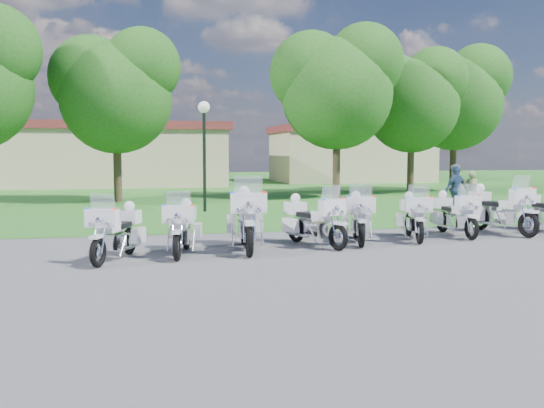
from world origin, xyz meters
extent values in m
plane|color=#535358|center=(0.00, 0.00, 0.00)|extent=(100.00, 100.00, 0.00)
cube|color=#276A21|center=(0.00, 27.00, 0.00)|extent=(100.00, 48.00, 0.01)
torus|color=black|center=(-5.01, -1.40, 0.30)|extent=(0.33, 0.60, 0.60)
torus|color=black|center=(-4.45, 0.03, 0.30)|extent=(0.33, 0.60, 0.60)
cube|color=white|center=(-5.02, -1.41, 0.61)|extent=(0.30, 0.43, 0.06)
cube|color=white|center=(-4.93, -1.20, 0.95)|extent=(0.68, 0.44, 0.36)
cube|color=silver|center=(-4.91, -1.15, 1.26)|extent=(0.51, 0.29, 0.34)
sphere|color=red|center=(-4.68, -1.36, 1.12)|extent=(0.08, 0.08, 0.08)
sphere|color=#1426E5|center=(-5.22, -1.15, 1.12)|extent=(0.08, 0.08, 0.08)
cube|color=silver|center=(-4.72, -0.67, 0.41)|extent=(0.47, 0.58, 0.31)
cube|color=white|center=(-4.80, -0.87, 0.72)|extent=(0.44, 0.54, 0.20)
cube|color=black|center=(-4.62, -0.42, 0.70)|extent=(0.49, 0.63, 0.11)
cube|color=white|center=(-4.25, -0.20, 0.45)|extent=(0.32, 0.50, 0.32)
cube|color=white|center=(-4.75, 0.00, 0.45)|extent=(0.32, 0.50, 0.32)
cube|color=white|center=(-4.44, 0.05, 0.83)|extent=(0.53, 0.49, 0.29)
sphere|color=white|center=(-4.44, 0.05, 1.06)|extent=(0.23, 0.23, 0.23)
torus|color=black|center=(-3.46, -1.04, 0.30)|extent=(0.23, 0.62, 0.61)
torus|color=black|center=(-3.17, 0.47, 0.30)|extent=(0.23, 0.62, 0.61)
cube|color=white|center=(-3.47, -1.06, 0.62)|extent=(0.24, 0.42, 0.06)
cube|color=white|center=(-3.42, -0.84, 0.95)|extent=(0.68, 0.34, 0.36)
cube|color=silver|center=(-3.41, -0.78, 1.27)|extent=(0.52, 0.20, 0.34)
sphere|color=red|center=(-3.15, -0.95, 1.13)|extent=(0.08, 0.08, 0.08)
sphere|color=#1426E5|center=(-3.72, -0.84, 1.13)|extent=(0.08, 0.08, 0.08)
cube|color=silver|center=(-3.31, -0.27, 0.41)|extent=(0.40, 0.56, 0.31)
cube|color=white|center=(-3.35, -0.48, 0.73)|extent=(0.37, 0.52, 0.20)
cube|color=black|center=(-3.26, 0.00, 0.71)|extent=(0.41, 0.61, 0.11)
cube|color=white|center=(-2.93, 0.29, 0.45)|extent=(0.25, 0.49, 0.33)
cube|color=white|center=(-3.46, 0.39, 0.45)|extent=(0.25, 0.49, 0.33)
cube|color=white|center=(-3.17, 0.50, 0.83)|extent=(0.50, 0.44, 0.29)
sphere|color=white|center=(-3.17, 0.50, 1.07)|extent=(0.24, 0.24, 0.24)
torus|color=black|center=(-1.93, -0.90, 0.36)|extent=(0.21, 0.74, 0.73)
torus|color=black|center=(-1.75, 0.95, 0.36)|extent=(0.21, 0.74, 0.73)
cube|color=white|center=(-1.93, -0.92, 0.74)|extent=(0.24, 0.50, 0.08)
cube|color=white|center=(-1.90, -0.65, 1.15)|extent=(0.81, 0.34, 0.44)
cube|color=silver|center=(-1.90, -0.58, 1.53)|extent=(0.62, 0.19, 0.41)
sphere|color=red|center=(-1.56, -0.75, 1.36)|extent=(0.10, 0.10, 0.10)
sphere|color=#1426E5|center=(-2.26, -0.68, 1.36)|extent=(0.10, 0.10, 0.10)
cube|color=silver|center=(-1.84, 0.05, 0.49)|extent=(0.43, 0.64, 0.37)
cube|color=white|center=(-1.86, -0.21, 0.87)|extent=(0.40, 0.60, 0.24)
cube|color=black|center=(-1.81, 0.38, 0.85)|extent=(0.44, 0.71, 0.13)
cube|color=white|center=(-1.44, 0.76, 0.55)|extent=(0.25, 0.58, 0.39)
cube|color=white|center=(-2.09, 0.82, 0.55)|extent=(0.25, 0.58, 0.39)
cube|color=white|center=(-1.75, 0.99, 1.01)|extent=(0.56, 0.49, 0.35)
sphere|color=white|center=(-1.75, 0.99, 1.29)|extent=(0.28, 0.28, 0.28)
torus|color=black|center=(0.20, -0.43, 0.31)|extent=(0.36, 0.62, 0.62)
torus|color=black|center=(-0.42, 1.03, 0.31)|extent=(0.36, 0.62, 0.62)
cube|color=white|center=(0.21, -0.45, 0.63)|extent=(0.32, 0.44, 0.07)
cube|color=white|center=(0.12, -0.23, 0.98)|extent=(0.71, 0.47, 0.37)
cube|color=silver|center=(0.10, -0.18, 1.31)|extent=(0.52, 0.31, 0.35)
sphere|color=red|center=(0.41, -0.17, 1.16)|extent=(0.08, 0.08, 0.08)
sphere|color=#1426E5|center=(-0.13, -0.40, 1.16)|extent=(0.08, 0.08, 0.08)
cube|color=silver|center=(-0.12, 0.32, 0.42)|extent=(0.50, 0.60, 0.32)
cube|color=white|center=(-0.03, 0.11, 0.75)|extent=(0.47, 0.56, 0.21)
cube|color=black|center=(-0.23, 0.57, 0.73)|extent=(0.52, 0.66, 0.11)
cube|color=white|center=(-0.11, 1.01, 0.47)|extent=(0.35, 0.51, 0.34)
cube|color=white|center=(-0.62, 0.79, 0.47)|extent=(0.35, 0.51, 0.34)
cube|color=white|center=(-0.43, 1.05, 0.86)|extent=(0.56, 0.52, 0.30)
sphere|color=white|center=(-0.43, 1.05, 1.10)|extent=(0.24, 0.24, 0.24)
torus|color=black|center=(0.86, -0.15, 0.31)|extent=(0.28, 0.64, 0.63)
torus|color=black|center=(1.27, 1.40, 0.31)|extent=(0.28, 0.64, 0.63)
cube|color=white|center=(0.86, -0.17, 0.64)|extent=(0.27, 0.45, 0.07)
cube|color=white|center=(0.92, 0.06, 0.99)|extent=(0.72, 0.39, 0.38)
cube|color=silver|center=(0.93, 0.11, 1.32)|extent=(0.54, 0.25, 0.36)
sphere|color=red|center=(1.20, -0.07, 1.17)|extent=(0.09, 0.09, 0.09)
sphere|color=#1426E5|center=(0.61, 0.08, 1.17)|extent=(0.09, 0.09, 0.09)
cube|color=silver|center=(1.07, 0.64, 0.43)|extent=(0.45, 0.59, 0.32)
cube|color=white|center=(1.01, 0.42, 0.76)|extent=(0.42, 0.55, 0.21)
cube|color=black|center=(1.14, 0.92, 0.74)|extent=(0.46, 0.65, 0.11)
cube|color=white|center=(1.51, 1.19, 0.47)|extent=(0.29, 0.52, 0.34)
cube|color=white|center=(0.96, 1.34, 0.47)|extent=(0.29, 0.52, 0.34)
cube|color=white|center=(1.28, 1.43, 0.87)|extent=(0.54, 0.48, 0.30)
sphere|color=white|center=(1.28, 1.43, 1.12)|extent=(0.25, 0.25, 0.25)
torus|color=black|center=(2.44, 0.07, 0.30)|extent=(0.27, 0.62, 0.61)
torus|color=black|center=(2.83, 1.56, 0.30)|extent=(0.27, 0.62, 0.61)
cube|color=white|center=(2.44, 0.05, 0.62)|extent=(0.26, 0.43, 0.06)
cube|color=white|center=(2.49, 0.27, 0.95)|extent=(0.69, 0.37, 0.36)
cube|color=silver|center=(2.51, 0.32, 1.27)|extent=(0.52, 0.23, 0.34)
sphere|color=red|center=(2.76, 0.14, 1.12)|extent=(0.08, 0.08, 0.08)
sphere|color=#1426E5|center=(2.20, 0.29, 1.12)|extent=(0.08, 0.08, 0.08)
cube|color=silver|center=(2.64, 0.83, 0.41)|extent=(0.43, 0.57, 0.31)
cube|color=white|center=(2.59, 0.62, 0.73)|extent=(0.40, 0.53, 0.20)
cube|color=black|center=(2.71, 1.09, 0.71)|extent=(0.44, 0.62, 0.11)
cube|color=white|center=(3.06, 1.36, 0.45)|extent=(0.28, 0.50, 0.33)
cube|color=white|center=(2.53, 1.49, 0.45)|extent=(0.28, 0.50, 0.33)
cube|color=white|center=(2.83, 1.58, 0.83)|extent=(0.51, 0.46, 0.29)
sphere|color=white|center=(2.83, 1.58, 1.07)|extent=(0.24, 0.24, 0.24)
torus|color=black|center=(4.04, 0.44, 0.30)|extent=(0.12, 0.60, 0.60)
torus|color=black|center=(4.03, 1.97, 0.30)|extent=(0.12, 0.60, 0.60)
cube|color=white|center=(4.04, 0.42, 0.61)|extent=(0.16, 0.40, 0.06)
cube|color=white|center=(4.04, 0.64, 0.94)|extent=(0.65, 0.22, 0.36)
cube|color=silver|center=(4.04, 0.70, 1.26)|extent=(0.50, 0.11, 0.34)
sphere|color=red|center=(4.33, 0.59, 1.11)|extent=(0.08, 0.08, 0.08)
sphere|color=#1426E5|center=(3.75, 0.59, 1.11)|extent=(0.08, 0.08, 0.08)
cube|color=silver|center=(4.04, 1.22, 0.40)|extent=(0.31, 0.51, 0.31)
cube|color=white|center=(4.04, 1.00, 0.72)|extent=(0.29, 0.47, 0.20)
cube|color=black|center=(4.03, 1.49, 0.70)|extent=(0.31, 0.56, 0.11)
cube|color=white|center=(4.30, 1.83, 0.45)|extent=(0.17, 0.47, 0.32)
cube|color=white|center=(3.76, 1.83, 0.45)|extent=(0.17, 0.47, 0.32)
cube|color=white|center=(4.03, 1.99, 0.83)|extent=(0.43, 0.36, 0.29)
sphere|color=white|center=(4.03, 1.99, 1.06)|extent=(0.23, 0.23, 0.23)
torus|color=black|center=(5.73, 0.52, 0.34)|extent=(0.29, 0.70, 0.69)
torus|color=black|center=(5.33, 2.22, 0.34)|extent=(0.29, 0.70, 0.69)
cube|color=white|center=(5.73, 0.50, 0.70)|extent=(0.28, 0.48, 0.07)
cube|color=white|center=(5.67, 0.75, 1.07)|extent=(0.77, 0.41, 0.41)
cube|color=silver|center=(5.66, 0.81, 1.43)|extent=(0.59, 0.25, 0.38)
sphere|color=red|center=(6.00, 0.77, 1.27)|extent=(0.09, 0.09, 0.09)
sphere|color=#1426E5|center=(5.37, 0.62, 1.27)|extent=(0.09, 0.09, 0.09)
cube|color=silver|center=(5.52, 1.39, 0.46)|extent=(0.47, 0.64, 0.35)
cube|color=white|center=(5.58, 1.15, 0.82)|extent=(0.44, 0.59, 0.23)
cube|color=black|center=(5.45, 1.69, 0.80)|extent=(0.48, 0.70, 0.12)
cube|color=white|center=(5.66, 2.14, 0.51)|extent=(0.30, 0.56, 0.37)
cube|color=white|center=(5.06, 2.00, 0.51)|extent=(0.30, 0.56, 0.37)
cube|color=white|center=(5.32, 2.25, 0.94)|extent=(0.57, 0.51, 0.33)
sphere|color=white|center=(5.32, 2.25, 1.21)|extent=(0.27, 0.27, 0.27)
torus|color=black|center=(6.95, 2.21, 0.31)|extent=(0.19, 0.63, 0.62)
cube|color=black|center=(7.01, 1.72, 0.73)|extent=(0.38, 0.61, 0.11)
cube|color=white|center=(7.24, 2.10, 0.46)|extent=(0.22, 0.50, 0.33)
cube|color=white|center=(6.69, 2.03, 0.46)|extent=(0.22, 0.50, 0.33)
cube|color=white|center=(6.94, 2.23, 0.86)|extent=(0.49, 0.42, 0.30)
sphere|color=white|center=(6.94, 2.23, 1.10)|extent=(0.24, 0.24, 0.24)
cylinder|color=black|center=(-1.92, 9.10, 1.86)|extent=(0.12, 0.12, 3.73)
sphere|color=white|center=(-1.92, 9.10, 3.88)|extent=(0.44, 0.44, 0.44)
cylinder|color=#38281C|center=(-5.30, 14.27, 1.69)|extent=(0.36, 0.36, 3.37)
sphere|color=#1C5217|center=(-5.30, 14.27, 4.60)|extent=(4.90, 4.90, 4.90)
sphere|color=#1C5217|center=(-6.37, 14.65, 5.51)|extent=(3.68, 3.68, 3.68)
sphere|color=#1C5217|center=(-4.15, 13.96, 5.97)|extent=(3.37, 3.37, 3.37)
cylinder|color=#38281C|center=(4.90, 14.35, 1.83)|extent=(0.36, 0.36, 3.65)
sphere|color=#1C5217|center=(4.90, 14.35, 4.98)|extent=(5.31, 5.31, 5.31)
sphere|color=#1C5217|center=(3.74, 14.76, 5.98)|extent=(3.98, 3.98, 3.98)
sphere|color=#1C5217|center=(6.14, 14.02, 6.48)|extent=(3.65, 3.65, 3.65)
cylinder|color=#38281C|center=(9.81, 16.71, 1.71)|extent=(0.36, 0.36, 3.41)
sphere|color=#1C5217|center=(9.81, 16.71, 4.65)|extent=(4.96, 4.96, 4.96)
sphere|color=#1C5217|center=(8.72, 17.10, 5.59)|extent=(3.72, 3.72, 3.72)
sphere|color=#1C5217|center=(10.97, 16.40, 6.05)|extent=(3.41, 3.41, 3.41)
cylinder|color=#38281C|center=(12.92, 17.91, 1.81)|extent=(0.36, 0.36, 3.61)
sphere|color=#1C5217|center=(12.92, 17.91, 4.92)|extent=(5.25, 5.25, 5.25)
sphere|color=#1C5217|center=(11.78, 18.32, 5.91)|extent=(3.94, 3.94, 3.94)
sphere|color=#1C5217|center=(14.16, 17.58, 6.40)|extent=(3.61, 3.61, 3.61)
cube|color=#C3B58D|center=(-6.00, 28.00, 1.80)|extent=(14.00, 8.00, 3.60)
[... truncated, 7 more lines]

